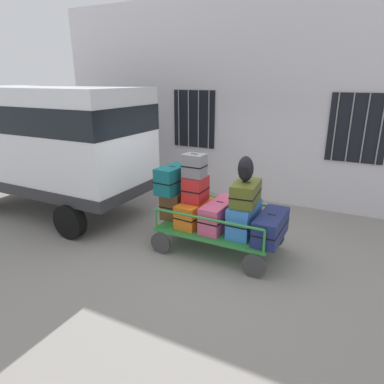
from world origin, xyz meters
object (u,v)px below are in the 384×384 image
Objects in this scene: suitcase_left_middle at (173,179)px; suitcase_midleft_middle at (196,189)px; suitcase_midleft_bottom at (194,213)px; suitcase_left_bottom at (174,205)px; suitcase_midleft_top at (194,166)px; suitcase_right_bottom at (271,227)px; suitcase_midright_bottom at (244,219)px; luggage_cart at (218,231)px; backpack at (246,169)px; suitcase_center_bottom at (220,215)px; van at (50,137)px; suitcase_midright_middle at (246,193)px.

suitcase_left_middle is 0.49m from suitcase_midleft_middle.
suitcase_left_bottom is at bearing 171.29° from suitcase_midleft_bottom.
suitcase_midleft_top is at bearing -4.75° from suitcase_left_middle.
suitcase_midleft_middle is at bearing -3.86° from suitcase_left_bottom.
suitcase_midright_bottom is at bearing 178.65° from suitcase_right_bottom.
luggage_cart is 0.59m from suitcase_midright_bottom.
suitcase_left_bottom is 1.15× the size of suitcase_midleft_middle.
suitcase_midright_bottom reaches higher than luggage_cart.
luggage_cart is 2.48× the size of suitcase_midleft_bottom.
suitcase_midleft_top is at bearing -90.00° from suitcase_midleft_bottom.
suitcase_midleft_bottom is 1.32m from backpack.
suitcase_left_middle reaches higher than suitcase_right_bottom.
backpack is (0.92, 0.07, 0.93)m from suitcase_midleft_bottom.
luggage_cart is at bearing -90.00° from suitcase_center_bottom.
suitcase_left_middle is 0.58m from suitcase_midleft_top.
suitcase_center_bottom is at bearing 90.00° from luggage_cart.
van is 2.12× the size of luggage_cart.
suitcase_midright_middle is 0.42m from backpack.
suitcase_midright_bottom is at bearing -0.05° from suitcase_left_middle.
suitcase_right_bottom is 1.06m from backpack.
suitcase_left_bottom is 0.62m from suitcase_midleft_middle.
suitcase_midleft_bottom is at bearing -8.71° from suitcase_left_bottom.
suitcase_midright_middle is (0.48, -0.02, 0.49)m from suitcase_center_bottom.
van is 9.65× the size of suitcase_midleft_middle.
suitcase_right_bottom is (1.43, 0.02, 0.00)m from suitcase_midleft_bottom.
suitcase_midleft_bottom reaches higher than luggage_cart.
suitcase_center_bottom is at bearing 178.19° from suitcase_midright_middle.
luggage_cart is at bearing 4.77° from suitcase_midleft_top.
suitcase_left_bottom is at bearing 178.44° from suitcase_right_bottom.
suitcase_midright_middle reaches higher than suitcase_midleft_bottom.
suitcase_midright_bottom is (1.43, -0.00, -0.53)m from suitcase_left_middle.
suitcase_midleft_middle is 0.96m from suitcase_midright_middle.
suitcase_left_bottom is at bearing 179.76° from suitcase_center_bottom.
suitcase_midright_bottom is (0.96, -0.01, -0.40)m from suitcase_midleft_middle.
suitcase_midright_bottom is 0.48m from suitcase_right_bottom.
suitcase_midright_bottom is 1.08× the size of suitcase_midright_middle.
suitcase_left_bottom is 0.98m from suitcase_midleft_top.
suitcase_left_bottom reaches higher than suitcase_midright_bottom.
suitcase_midleft_middle is (-0.48, 0.01, 0.75)m from luggage_cart.
suitcase_left_bottom is at bearing -1.65° from van.
suitcase_midleft_bottom is 0.90m from suitcase_midleft_top.
suitcase_right_bottom is (1.43, 0.03, -0.90)m from suitcase_midleft_top.
luggage_cart is 1.02m from suitcase_left_bottom.
backpack is (1.40, -0.01, 0.88)m from suitcase_left_bottom.
suitcase_left_middle reaches higher than suitcase_left_bottom.
van is at bearing 178.19° from luggage_cart.
luggage_cart is 3.95× the size of suitcase_left_bottom.
suitcase_midleft_top reaches higher than luggage_cart.
suitcase_midleft_bottom is (0.48, -0.07, -0.06)m from suitcase_left_bottom.
suitcase_left_bottom is 1.43m from suitcase_midright_bottom.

